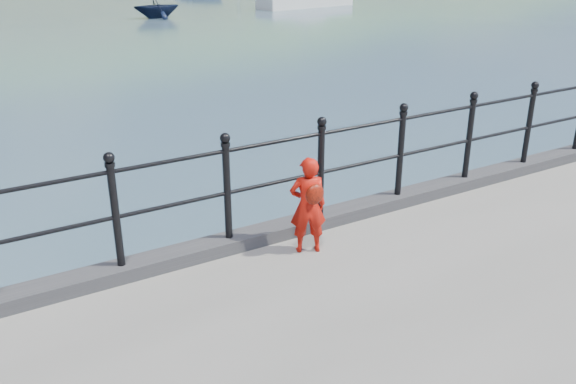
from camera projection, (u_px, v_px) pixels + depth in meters
ground at (271, 304)px, 7.55m from camera, size 600.00×600.00×0.00m
kerb at (276, 231)px, 7.02m from camera, size 60.00×0.30×0.15m
railing at (276, 170)px, 6.73m from camera, size 18.11×0.11×1.20m
far_shore at (44, 18)px, 224.22m from camera, size 830.00×200.00×156.00m
child at (308, 205)px, 6.52m from camera, size 0.47×0.39×1.09m
launch_navy at (156, 6)px, 34.82m from camera, size 2.70×2.37×1.37m
sailboat_near at (305, 2)px, 40.84m from camera, size 7.08×2.73×9.39m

